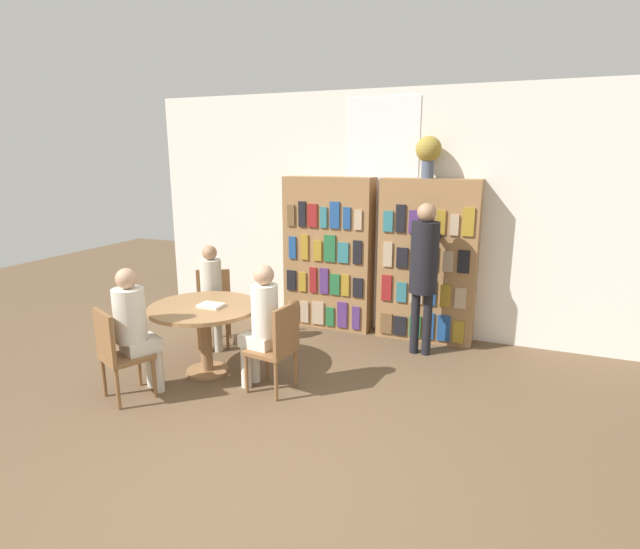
# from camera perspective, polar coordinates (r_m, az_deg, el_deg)

# --- Properties ---
(ground_plane) EXTENTS (16.00, 16.00, 0.00)m
(ground_plane) POSITION_cam_1_polar(r_m,az_deg,el_deg) (3.83, -8.67, -22.26)
(ground_plane) COLOR brown
(wall_back) EXTENTS (6.40, 0.07, 3.00)m
(wall_back) POSITION_cam_1_polar(r_m,az_deg,el_deg) (6.37, 7.02, 6.94)
(wall_back) COLOR silver
(wall_back) RESTS_ON ground_plane
(bookshelf_left) EXTENTS (1.16, 0.34, 1.96)m
(bookshelf_left) POSITION_cam_1_polar(r_m,az_deg,el_deg) (6.46, 0.97, 2.37)
(bookshelf_left) COLOR olive
(bookshelf_left) RESTS_ON ground_plane
(bookshelf_right) EXTENTS (1.16, 0.34, 1.96)m
(bookshelf_right) POSITION_cam_1_polar(r_m,az_deg,el_deg) (6.13, 12.16, 1.45)
(bookshelf_right) COLOR olive
(bookshelf_right) RESTS_ON ground_plane
(flower_vase) EXTENTS (0.30, 0.30, 0.48)m
(flower_vase) POSITION_cam_1_polar(r_m,az_deg,el_deg) (6.01, 12.29, 13.52)
(flower_vase) COLOR #475166
(flower_vase) RESTS_ON bookshelf_right
(reading_table) EXTENTS (1.12, 1.12, 0.73)m
(reading_table) POSITION_cam_1_polar(r_m,az_deg,el_deg) (5.27, -13.05, -4.86)
(reading_table) COLOR olive
(reading_table) RESTS_ON ground_plane
(chair_near_camera) EXTENTS (0.53, 0.53, 0.88)m
(chair_near_camera) POSITION_cam_1_polar(r_m,az_deg,el_deg) (4.96, -22.12, -8.08)
(chair_near_camera) COLOR brown
(chair_near_camera) RESTS_ON ground_plane
(chair_left_side) EXTENTS (0.54, 0.54, 0.88)m
(chair_left_side) POSITION_cam_1_polar(r_m,az_deg,el_deg) (6.15, -12.08, -3.21)
(chair_left_side) COLOR brown
(chair_left_side) RESTS_ON ground_plane
(chair_far_side) EXTENTS (0.45, 0.45, 0.88)m
(chair_far_side) POSITION_cam_1_polar(r_m,az_deg,el_deg) (4.77, -4.88, -7.94)
(chair_far_side) COLOR brown
(chair_far_side) RESTS_ON ground_plane
(seated_reader_left) EXTENTS (0.37, 0.40, 1.22)m
(seated_reader_left) POSITION_cam_1_polar(r_m,az_deg,el_deg) (5.92, -12.34, -1.92)
(seated_reader_left) COLOR beige
(seated_reader_left) RESTS_ON ground_plane
(seated_reader_right) EXTENTS (0.38, 0.30, 1.24)m
(seated_reader_right) POSITION_cam_1_polar(r_m,az_deg,el_deg) (4.79, -6.71, -5.10)
(seated_reader_right) COLOR silver
(seated_reader_right) RESTS_ON ground_plane
(seated_reader_back) EXTENTS (0.40, 0.42, 1.24)m
(seated_reader_back) POSITION_cam_1_polar(r_m,az_deg,el_deg) (4.94, -20.44, -5.26)
(seated_reader_back) COLOR beige
(seated_reader_back) RESTS_ON ground_plane
(librarian_standing) EXTENTS (0.31, 0.58, 1.72)m
(librarian_standing) POSITION_cam_1_polar(r_m,az_deg,el_deg) (5.62, 11.83, 1.24)
(librarian_standing) COLOR black
(librarian_standing) RESTS_ON ground_plane
(open_book_on_table) EXTENTS (0.24, 0.18, 0.03)m
(open_book_on_table) POSITION_cam_1_polar(r_m,az_deg,el_deg) (5.17, -12.34, -3.47)
(open_book_on_table) COLOR silver
(open_book_on_table) RESTS_ON reading_table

